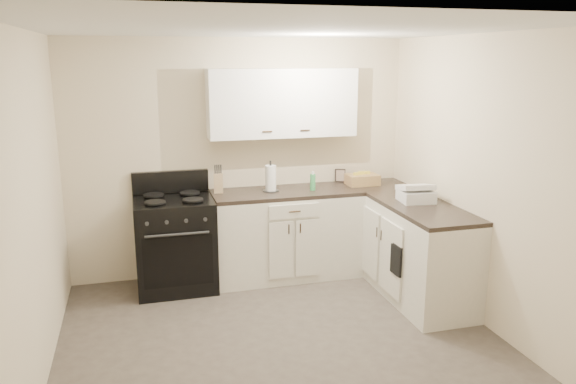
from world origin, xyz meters
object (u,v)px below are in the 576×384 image
object	(u,v)px
stove	(175,245)
paper_towel	(271,178)
knife_block	(218,183)
countertop_grill	(416,196)
wicker_basket	(362,180)

from	to	relation	value
stove	paper_towel	bearing A→B (deg)	2.79
paper_towel	knife_block	bearing A→B (deg)	171.34
countertop_grill	knife_block	bearing A→B (deg)	159.58
paper_towel	countertop_grill	xyz separation A→B (m)	(1.25, -0.80, -0.08)
stove	wicker_basket	xyz separation A→B (m)	(2.05, 0.08, 0.54)
knife_block	paper_towel	distance (m)	0.54
paper_towel	countertop_grill	world-z (taller)	paper_towel
paper_towel	wicker_basket	world-z (taller)	paper_towel
knife_block	countertop_grill	distance (m)	1.99
paper_towel	wicker_basket	size ratio (longest dim) A/B	0.80
paper_towel	wicker_basket	xyz separation A→B (m)	(1.04, 0.03, -0.08)
countertop_grill	wicker_basket	bearing A→B (deg)	110.00
knife_block	paper_towel	xyz separation A→B (m)	(0.53, -0.08, 0.04)
wicker_basket	knife_block	bearing A→B (deg)	178.09
knife_block	paper_towel	bearing A→B (deg)	1.16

